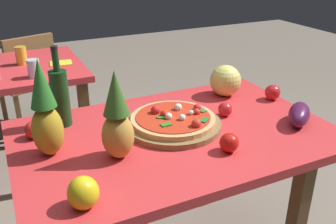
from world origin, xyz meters
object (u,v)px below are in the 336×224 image
(display_table, at_px, (175,151))
(pineapple_left, at_px, (117,120))
(pizza, at_px, (174,118))
(pineapple_right, at_px, (45,114))
(tomato_beside_pepper, at_px, (229,143))
(napkin_folded, at_px, (61,63))
(tomato_by_bottle, at_px, (225,109))
(drinking_glass_water, at_px, (34,68))
(dining_chair, at_px, (29,78))
(eggplant, at_px, (299,114))
(drinking_glass_juice, at_px, (21,56))
(pizza_board, at_px, (173,124))
(background_table, at_px, (18,86))
(tomato_near_board, at_px, (34,130))
(wine_bottle, at_px, (60,96))
(tomato_at_corner, at_px, (273,92))
(melon, at_px, (225,81))
(bell_pepper, at_px, (83,193))

(display_table, relative_size, pineapple_left, 3.91)
(pizza, bearing_deg, pineapple_right, -179.74)
(tomato_beside_pepper, xyz_separation_m, napkin_folded, (-0.36, 1.44, -0.03))
(tomato_by_bottle, distance_m, drinking_glass_water, 1.19)
(dining_chair, xyz_separation_m, eggplant, (0.95, -2.04, 0.34))
(display_table, bearing_deg, eggplant, -17.22)
(tomato_beside_pepper, height_order, drinking_glass_juice, drinking_glass_juice)
(dining_chair, distance_m, napkin_folded, 0.76)
(pizza_board, distance_m, tomato_beside_pepper, 0.30)
(tomato_by_bottle, bearing_deg, eggplant, -39.96)
(display_table, xyz_separation_m, eggplant, (0.53, -0.16, 0.14))
(eggplant, bearing_deg, pizza_board, 157.73)
(background_table, height_order, pineapple_right, pineapple_right)
(pizza_board, height_order, napkin_folded, pizza_board)
(pizza, relative_size, tomato_near_board, 5.03)
(wine_bottle, xyz_separation_m, tomato_near_board, (-0.13, -0.07, -0.10))
(dining_chair, height_order, tomato_at_corner, tomato_at_corner)
(display_table, height_order, drinking_glass_juice, drinking_glass_juice)
(tomato_near_board, bearing_deg, pineapple_right, -76.33)
(pineapple_left, height_order, napkin_folded, pineapple_left)
(tomato_by_bottle, height_order, tomato_near_board, tomato_near_board)
(pineapple_left, relative_size, eggplant, 1.70)
(tomato_by_bottle, bearing_deg, wine_bottle, 161.49)
(tomato_beside_pepper, xyz_separation_m, drinking_glass_juice, (-0.59, 1.53, 0.02))
(background_table, height_order, tomato_near_board, tomato_near_board)
(drinking_glass_water, bearing_deg, pineapple_left, -81.41)
(display_table, xyz_separation_m, pizza_board, (0.01, 0.05, 0.11))
(melon, height_order, drinking_glass_juice, melon)
(pineapple_left, xyz_separation_m, drinking_glass_water, (-0.16, 1.08, -0.10))
(bell_pepper, bearing_deg, background_table, 92.35)
(pineapple_left, bearing_deg, pizza_board, 24.81)
(display_table, bearing_deg, napkin_folded, 101.69)
(pineapple_right, distance_m, bell_pepper, 0.38)
(pizza, height_order, tomato_near_board, pizza)
(pizza_board, xyz_separation_m, tomato_near_board, (-0.56, 0.16, 0.02))
(display_table, xyz_separation_m, tomato_at_corner, (0.61, 0.11, 0.13))
(background_table, distance_m, drinking_glass_juice, 0.20)
(pineapple_right, bearing_deg, display_table, -5.00)
(pizza_board, distance_m, wine_bottle, 0.50)
(pineapple_left, xyz_separation_m, tomato_near_board, (-0.27, 0.29, -0.12))
(pizza_board, relative_size, drinking_glass_water, 3.87)
(pizza_board, bearing_deg, eggplant, -22.27)
(napkin_folded, bearing_deg, dining_chair, 104.10)
(background_table, bearing_deg, pizza_board, -65.65)
(pizza, height_order, bell_pepper, bell_pepper)
(melon, bearing_deg, tomato_by_bottle, -123.18)
(background_table, distance_m, tomato_by_bottle, 1.46)
(wine_bottle, distance_m, pineapple_left, 0.39)
(pizza_board, relative_size, tomato_at_corner, 5.34)
(tomato_at_corner, relative_size, tomato_near_board, 1.07)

